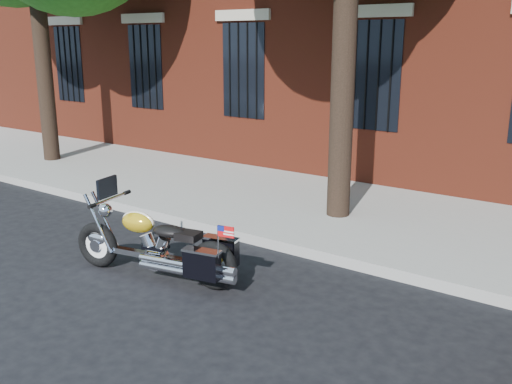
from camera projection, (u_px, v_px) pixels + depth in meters
The scene contains 4 objects.
ground at pixel (192, 274), 7.14m from camera, with size 120.00×120.00×0.00m, color black.
curb at pixel (257, 239), 8.20m from camera, with size 40.00×0.16×0.15m, color gray.
sidewalk at pixel (321, 208), 9.68m from camera, with size 40.00×3.60×0.15m, color gray.
motorcycle at pixel (161, 248), 6.89m from camera, with size 2.41×0.96×1.21m.
Camera 1 is at (4.53, -4.91, 2.84)m, focal length 40.00 mm.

